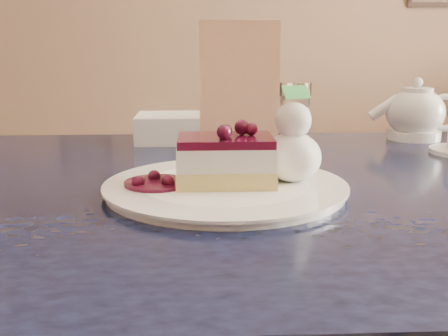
{
  "coord_description": "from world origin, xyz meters",
  "views": [
    {
      "loc": [
        0.01,
        -0.47,
        1.02
      ],
      "look_at": [
        -0.01,
        0.2,
        0.87
      ],
      "focal_mm": 45.0,
      "sensor_mm": 36.0,
      "label": 1
    }
  ],
  "objects_px": {
    "tea_set": "(424,119)",
    "dessert_plate": "(225,188)",
    "main_table": "(224,238)",
    "cheesecake_slice": "(225,161)"
  },
  "relations": [
    {
      "from": "dessert_plate",
      "to": "main_table",
      "type": "bearing_deg",
      "value": 94.02
    },
    {
      "from": "dessert_plate",
      "to": "cheesecake_slice",
      "type": "relative_size",
      "value": 2.35
    },
    {
      "from": "cheesecake_slice",
      "to": "dessert_plate",
      "type": "bearing_deg",
      "value": -4.02
    },
    {
      "from": "cheesecake_slice",
      "to": "tea_set",
      "type": "xyz_separation_m",
      "value": [
        0.4,
        0.4,
        0.0
      ]
    },
    {
      "from": "main_table",
      "to": "cheesecake_slice",
      "type": "relative_size",
      "value": 9.97
    },
    {
      "from": "tea_set",
      "to": "dessert_plate",
      "type": "bearing_deg",
      "value": -134.56
    },
    {
      "from": "dessert_plate",
      "to": "tea_set",
      "type": "xyz_separation_m",
      "value": [
        0.4,
        0.4,
        0.04
      ]
    },
    {
      "from": "tea_set",
      "to": "cheesecake_slice",
      "type": "bearing_deg",
      "value": -134.56
    },
    {
      "from": "main_table",
      "to": "dessert_plate",
      "type": "height_order",
      "value": "dessert_plate"
    },
    {
      "from": "main_table",
      "to": "dessert_plate",
      "type": "bearing_deg",
      "value": -90.0
    }
  ]
}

